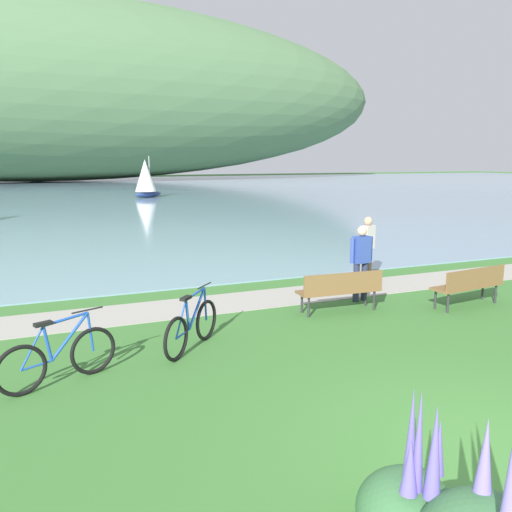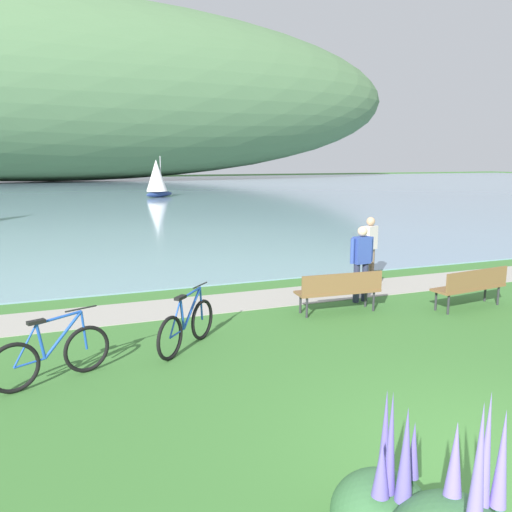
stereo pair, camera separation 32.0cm
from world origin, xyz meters
TOP-DOWN VIEW (x-y plane):
  - bay_water at (0.00, 48.57)m, footprint 180.00×80.00m
  - distant_hillside at (-5.00, 75.07)m, footprint 105.55×28.00m
  - shoreline_path at (0.00, 6.97)m, footprint 60.00×1.50m
  - park_bench_near_camera at (1.18, 5.40)m, footprint 1.82×0.57m
  - park_bench_further_along at (3.99, 4.69)m, footprint 1.84×0.69m
  - bicycle_leaning_near_bench at (-4.37, 3.90)m, footprint 1.66×0.72m
  - bicycle_beside_path at (-2.26, 4.51)m, footprint 1.27×1.31m
  - person_at_shoreline at (3.27, 7.53)m, footprint 0.57×0.35m
  - person_on_the_grass at (2.07, 6.01)m, footprint 0.61×0.26m
  - echium_bush_mid_cluster at (-1.86, -0.58)m, footprint 0.82×0.82m
  - sailboat_nearest_to_shore at (3.44, 39.22)m, footprint 2.81×2.49m

SIDE VIEW (x-z plane):
  - shoreline_path at x=0.00m, z-range 0.00..0.01m
  - bay_water at x=0.00m, z-range 0.00..0.04m
  - echium_bush_mid_cluster at x=-1.86m, z-range -0.35..1.14m
  - bicycle_leaning_near_bench at x=-4.37m, z-range -0.11..0.90m
  - bicycle_beside_path at x=-2.26m, z-range -0.11..0.90m
  - park_bench_near_camera at x=1.18m, z-range 0.08..0.96m
  - park_bench_further_along at x=3.99m, z-range 0.08..0.96m
  - person_at_shoreline at x=3.27m, z-range 0.12..1.83m
  - person_on_the_grass at x=2.07m, z-range 0.12..1.83m
  - sailboat_nearest_to_shore at x=3.44m, z-range -0.06..3.30m
  - distant_hillside at x=-5.00m, z-range 0.04..25.12m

